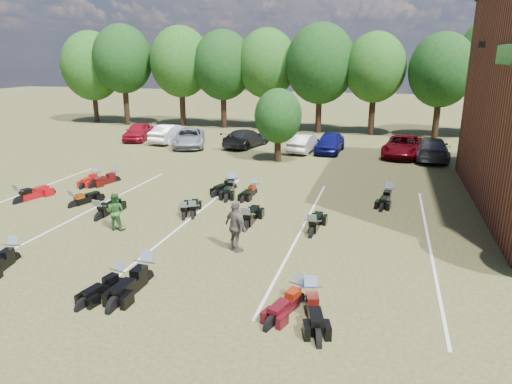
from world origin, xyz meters
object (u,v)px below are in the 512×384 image
(motorcycle_0, at_px, (14,261))
(motorcycle_3, at_px, (119,286))
(car_4, at_px, (330,142))
(motorcycle_14, at_px, (116,181))
(person_grey, at_px, (236,227))
(motorcycle_7, at_px, (20,203))
(person_green, at_px, (115,212))
(car_0, at_px, (138,132))

(motorcycle_0, bearing_deg, motorcycle_3, -19.81)
(car_4, relative_size, motorcycle_14, 2.03)
(person_grey, bearing_deg, car_4, -59.05)
(car_4, xyz_separation_m, motorcycle_14, (-10.78, -11.85, -0.75))
(motorcycle_3, xyz_separation_m, motorcycle_7, (-9.42, 6.16, 0.00))
(car_4, height_order, person_grey, person_grey)
(motorcycle_0, height_order, motorcycle_3, motorcycle_0)
(person_green, bearing_deg, person_grey, 165.30)
(person_green, xyz_separation_m, motorcycle_7, (-6.62, 1.85, -0.79))
(car_4, bearing_deg, motorcycle_0, -106.91)
(motorcycle_0, bearing_deg, person_green, 52.12)
(car_0, height_order, car_4, car_4)
(motorcycle_14, bearing_deg, car_0, 131.89)
(person_grey, relative_size, motorcycle_3, 0.97)
(motorcycle_14, bearing_deg, person_green, -39.92)
(car_0, xyz_separation_m, car_4, (16.49, -0.65, 0.00))
(person_green, height_order, person_grey, person_grey)
(car_4, xyz_separation_m, person_grey, (-0.97, -19.32, 0.22))
(car_0, relative_size, car_4, 1.00)
(person_grey, bearing_deg, car_0, -18.31)
(motorcycle_0, relative_size, motorcycle_14, 1.03)
(person_grey, height_order, motorcycle_14, person_grey)
(person_green, xyz_separation_m, motorcycle_3, (2.80, -4.30, -0.79))
(car_0, distance_m, person_grey, 25.28)
(person_green, xyz_separation_m, person_grey, (5.48, -0.73, 0.17))
(motorcycle_14, bearing_deg, person_grey, -19.91)
(car_0, height_order, person_grey, person_grey)
(person_grey, bearing_deg, motorcycle_0, 56.06)
(motorcycle_7, height_order, motorcycle_14, motorcycle_7)
(car_0, xyz_separation_m, motorcycle_0, (8.26, -22.93, -0.75))
(car_4, bearing_deg, person_green, -105.78)
(car_4, xyz_separation_m, motorcycle_3, (-3.65, -22.89, -0.75))
(car_4, xyz_separation_m, motorcycle_0, (-8.23, -22.28, -0.75))
(car_0, xyz_separation_m, motorcycle_7, (3.41, -17.38, -0.75))
(person_green, height_order, motorcycle_7, person_green)
(person_green, distance_m, motorcycle_3, 5.20)
(car_0, height_order, motorcycle_0, car_0)
(person_green, bearing_deg, motorcycle_7, -22.79)
(person_green, bearing_deg, car_4, -116.29)
(car_4, distance_m, person_green, 19.68)
(person_green, xyz_separation_m, motorcycle_14, (-4.33, 6.74, -0.79))
(car_4, height_order, motorcycle_3, car_4)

